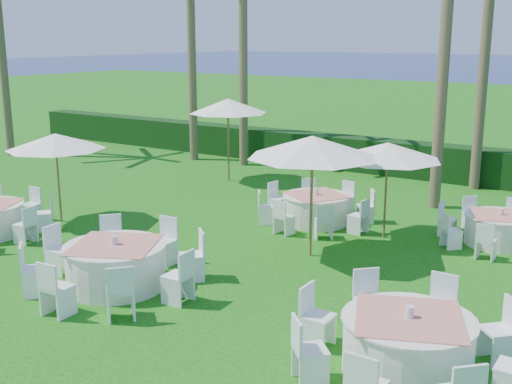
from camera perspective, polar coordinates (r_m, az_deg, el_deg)
ground at (r=13.69m, az=-9.02°, el=-6.98°), size 120.00×120.00×0.00m
hedge at (r=23.52m, az=10.73°, el=3.18°), size 34.00×1.00×1.20m
banquet_table_b at (r=12.87m, az=-12.37°, el=-6.31°), size 3.48×3.48×1.04m
banquet_table_c at (r=9.82m, az=13.32°, el=-12.93°), size 3.40×3.40×1.02m
banquet_table_e at (r=16.89m, az=5.36°, el=-1.44°), size 3.05×3.05×0.93m
banquet_table_f at (r=16.16m, az=20.85°, el=-3.08°), size 2.86×2.86×0.88m
umbrella_a at (r=17.36m, az=-17.39°, el=4.31°), size 2.53×2.53×2.36m
umbrella_b at (r=13.88m, az=5.04°, el=4.03°), size 2.87×2.87×2.71m
umbrella_c at (r=21.53m, az=-2.50°, el=7.65°), size 2.62×2.62×2.78m
umbrella_d at (r=15.51m, az=11.63°, el=3.57°), size 2.57×2.57×2.35m
palm_a at (r=25.37m, az=-5.82°, el=15.79°), size 4.11×4.40×10.55m
palm_b at (r=24.13m, az=-1.16°, el=14.92°), size 4.20×4.39×9.69m
palm_d at (r=21.37m, az=19.86°, el=13.81°), size 4.33×4.31×9.33m
palm_f at (r=28.12m, az=-21.75°, el=12.55°), size 4.40×4.13×8.50m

